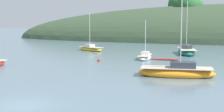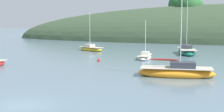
# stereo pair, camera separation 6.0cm
# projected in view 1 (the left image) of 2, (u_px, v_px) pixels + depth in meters

# --- Properties ---
(ground_plane) EXTENTS (400.00, 400.00, 0.00)m
(ground_plane) POSITION_uv_depth(u_px,v_px,m) (22.00, 105.00, 21.13)
(ground_plane) COLOR slate
(sailboat_red_portside) EXTENTS (8.04, 3.51, 11.24)m
(sailboat_red_portside) POSITION_uv_depth(u_px,v_px,m) (177.00, 72.00, 31.96)
(sailboat_red_portside) COLOR orange
(sailboat_red_portside) RESTS_ON ground
(sailboat_orange_cutter) EXTENTS (2.09, 5.22, 5.94)m
(sailboat_orange_cutter) POSITION_uv_depth(u_px,v_px,m) (145.00, 57.00, 46.50)
(sailboat_orange_cutter) COLOR white
(sailboat_orange_cutter) RESTS_ON ground
(sailboat_teal_outer) EXTENTS (4.24, 8.33, 9.28)m
(sailboat_teal_outer) POSITION_uv_depth(u_px,v_px,m) (186.00, 51.00, 53.45)
(sailboat_teal_outer) COLOR #196B56
(sailboat_teal_outer) RESTS_ON ground
(sailboat_white_near) EXTENTS (6.14, 4.68, 7.50)m
(sailboat_white_near) POSITION_uv_depth(u_px,v_px,m) (91.00, 49.00, 59.68)
(sailboat_white_near) COLOR gold
(sailboat_white_near) RESTS_ON ground
(mooring_buoy_inner) EXTENTS (0.44, 0.44, 0.54)m
(mooring_buoy_inner) POSITION_uv_depth(u_px,v_px,m) (99.00, 60.00, 44.02)
(mooring_buoy_inner) COLOR red
(mooring_buoy_inner) RESTS_ON ground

